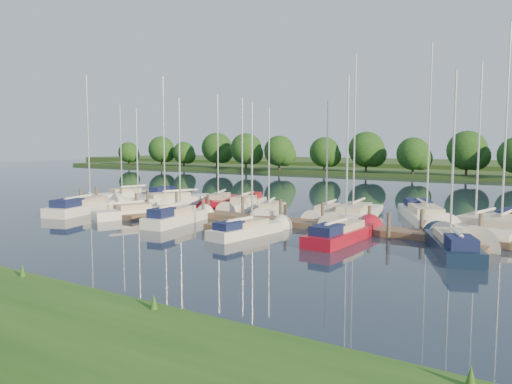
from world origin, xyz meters
The scene contains 23 objects.
ground centered at (0.00, 0.00, 0.00)m, with size 260.00×260.00×0.00m, color #1B2737.
dock centered at (0.00, 7.31, 0.20)m, with size 40.00×6.00×0.40m.
mooring_pilings centered at (0.00, 8.43, 0.60)m, with size 38.24×2.84×2.00m.
far_shore centered at (0.00, 75.00, 0.30)m, with size 180.00×30.00×0.60m, color #27441A.
distant_hill centered at (0.00, 100.00, 0.70)m, with size 220.00×40.00×1.40m, color #354F22.
treeline centered at (4.04, 62.13, 4.20)m, with size 146.80×9.50×8.26m.
sailboat_n_0 centered at (-19.25, 13.09, 0.28)m, with size 3.36×8.03×10.23m.
motorboat centered at (-15.70, 14.78, 0.34)m, with size 1.68×5.58×1.62m.
sailboat_n_2 centered at (-12.43, 12.19, 0.27)m, with size 5.67×9.63×12.38m.
sailboat_n_3 centered at (-7.51, 13.85, 0.28)m, with size 4.59×8.13×10.56m.
sailboat_n_4 centered at (-4.55, 13.65, 0.33)m, with size 3.33×7.91×10.06m.
sailboat_n_5 centered at (-0.75, 11.75, 0.27)m, with size 3.58×6.92×8.90m.
sailboat_n_6 centered at (3.91, 12.83, 0.27)m, with size 2.55×7.42×9.38m.
sailboat_n_7 centered at (6.42, 12.11, 0.28)m, with size 3.42×10.08×12.66m.
sailboat_n_8 centered at (10.88, 15.03, 0.32)m, with size 6.28×10.44×13.45m.
sailboat_n_9 centered at (14.91, 12.19, 0.28)m, with size 3.83×9.02×11.35m.
sailboat_n_10 centered at (16.56, 11.39, 0.34)m, with size 3.58×10.76×13.47m.
sailboat_s_0 centered at (-14.54, 4.65, 0.34)m, with size 4.25×9.40×11.90m.
sailboat_s_1 centered at (-8.70, 4.59, 0.28)m, with size 3.78×6.72×8.86m.
sailboat_s_2 centered at (-3.82, 4.00, 0.34)m, with size 2.55×7.27×9.46m.
sailboat_s_3 centered at (3.01, 3.02, 0.31)m, with size 2.24×6.80×8.67m.
sailboat_s_4 centered at (8.67, 4.75, 0.32)m, with size 2.08×7.93×10.16m.
sailboat_s_5 centered at (14.85, 4.76, 0.33)m, with size 4.29×7.69×10.04m.
Camera 1 is at (20.28, -22.77, 5.80)m, focal length 35.00 mm.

